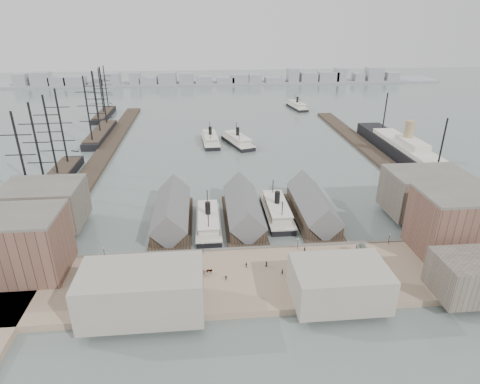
{
  "coord_description": "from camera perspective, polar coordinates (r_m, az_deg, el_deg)",
  "views": [
    {
      "loc": [
        -13.37,
        -114.0,
        70.74
      ],
      "look_at": [
        0.0,
        30.0,
        6.0
      ],
      "focal_mm": 30.0,
      "sensor_mm": 36.0,
      "label": 1
    }
  ],
  "objects": [
    {
      "name": "pedestrian_11",
      "position": [
        120.12,
        0.91,
        -10.32
      ],
      "size": [
        1.0,
        1.0,
        1.64
      ],
      "primitive_type": "imported",
      "rotation": [
        0.0,
        0.0,
        2.39
      ],
      "color": "black",
      "rests_on": "quay"
    },
    {
      "name": "warehouse_west_back",
      "position": [
        156.34,
        -26.03,
        -1.76
      ],
      "size": [
        26.0,
        20.0,
        14.0
      ],
      "primitive_type": "cube",
      "color": "#60564C",
      "rests_on": "west_land"
    },
    {
      "name": "ocean_steamer",
      "position": [
        228.85,
        22.49,
        5.41
      ],
      "size": [
        14.06,
        102.76,
        20.55
      ],
      "color": "black",
      "rests_on": "ground"
    },
    {
      "name": "sailing_ship_near",
      "position": [
        193.68,
        -25.1,
        1.23
      ],
      "size": [
        9.61,
        66.24,
        39.53
      ],
      "color": "black",
      "rests_on": "ground"
    },
    {
      "name": "tram",
      "position": [
        126.41,
        17.2,
        -8.98
      ],
      "size": [
        4.41,
        11.27,
        3.9
      ],
      "rotation": [
        0.0,
        0.0,
        -0.15
      ],
      "color": "black",
      "rests_on": "quay"
    },
    {
      "name": "street_bldg_east",
      "position": [
        123.43,
        29.93,
        -10.35
      ],
      "size": [
        18.0,
        14.0,
        11.0
      ],
      "primitive_type": "cube",
      "color": "#60564C",
      "rests_on": "quay"
    },
    {
      "name": "pedestrian_1",
      "position": [
        117.9,
        -18.24,
        -12.5
      ],
      "size": [
        0.92,
        0.96,
        1.56
      ],
      "primitive_type": "imported",
      "rotation": [
        0.0,
        0.0,
        2.16
      ],
      "color": "black",
      "rests_on": "quay"
    },
    {
      "name": "warehouse_west_front",
      "position": [
        131.07,
        -30.37,
        -6.65
      ],
      "size": [
        32.0,
        18.0,
        18.0
      ],
      "primitive_type": "cube",
      "color": "brown",
      "rests_on": "west_land"
    },
    {
      "name": "ferry_shed_east",
      "position": [
        151.82,
        10.29,
        -2.11
      ],
      "size": [
        14.0,
        42.0,
        12.6
      ],
      "color": "#2D231C",
      "rests_on": "ground"
    },
    {
      "name": "lamp_post_far_w",
      "position": [
        129.65,
        -18.8,
        -7.95
      ],
      "size": [
        0.44,
        0.44,
        3.92
      ],
      "color": "black",
      "rests_on": "quay"
    },
    {
      "name": "warehouse_east_back",
      "position": [
        164.36,
        24.86,
        -0.12
      ],
      "size": [
        28.0,
        20.0,
        15.0
      ],
      "primitive_type": "cube",
      "color": "#60564C",
      "rests_on": "east_land"
    },
    {
      "name": "horse_cart_right",
      "position": [
        118.29,
        9.55,
        -11.34
      ],
      "size": [
        4.8,
        2.83,
        1.54
      ],
      "rotation": [
        0.0,
        0.0,
        1.26
      ],
      "color": "black",
      "rests_on": "quay"
    },
    {
      "name": "pedestrian_9",
      "position": [
        132.02,
        26.61,
        -9.71
      ],
      "size": [
        0.97,
        1.02,
        1.75
      ],
      "primitive_type": "imported",
      "rotation": [
        0.0,
        0.0,
        4.03
      ],
      "color": "black",
      "rests_on": "quay"
    },
    {
      "name": "lamp_post_near_w",
      "position": [
        125.75,
        -5.3,
        -7.68
      ],
      "size": [
        0.44,
        0.44,
        3.92
      ],
      "color": "black",
      "rests_on": "quay"
    },
    {
      "name": "ferry_shed_center",
      "position": [
        147.24,
        0.47,
        -2.56
      ],
      "size": [
        14.0,
        42.0,
        12.6
      ],
      "color": "#2D231C",
      "rests_on": "ground"
    },
    {
      "name": "quay",
      "position": [
        117.81,
        2.3,
        -12.2
      ],
      "size": [
        180.0,
        30.0,
        2.0
      ],
      "primitive_type": "cube",
      "color": "#8D755F",
      "rests_on": "ground"
    },
    {
      "name": "lamp_post_near_e",
      "position": [
        128.9,
        8.25,
        -6.98
      ],
      "size": [
        0.44,
        0.44,
        3.92
      ],
      "color": "black",
      "rests_on": "quay"
    },
    {
      "name": "ferry_open_near",
      "position": [
        239.26,
        -4.22,
        7.48
      ],
      "size": [
        10.95,
        30.48,
        10.7
      ],
      "rotation": [
        0.0,
        0.0,
        0.07
      ],
      "color": "black",
      "rests_on": "ground"
    },
    {
      "name": "pedestrian_2",
      "position": [
        126.06,
        -7.76,
        -8.71
      ],
      "size": [
        1.15,
        1.31,
        1.76
      ],
      "primitive_type": "imported",
      "rotation": [
        0.0,
        0.0,
        4.16
      ],
      "color": "black",
      "rests_on": "quay"
    },
    {
      "name": "street_bldg_center",
      "position": [
        109.09,
        13.93,
        -12.47
      ],
      "size": [
        24.0,
        16.0,
        10.0
      ],
      "primitive_type": "cube",
      "color": "gray",
      "rests_on": "quay"
    },
    {
      "name": "far_shore",
      "position": [
        453.24,
        -3.96,
        15.58
      ],
      "size": [
        500.0,
        40.0,
        15.72
      ],
      "color": "gray",
      "rests_on": "ground"
    },
    {
      "name": "pedestrian_3",
      "position": [
        115.04,
        -2.0,
        -12.09
      ],
      "size": [
        1.03,
        0.63,
        1.63
      ],
      "primitive_type": "imported",
      "rotation": [
        0.0,
        0.0,
        2.89
      ],
      "color": "black",
      "rests_on": "quay"
    },
    {
      "name": "pedestrian_10",
      "position": [
        118.69,
        10.7,
        -11.29
      ],
      "size": [
        0.81,
        1.02,
        1.61
      ],
      "primitive_type": "imported",
      "rotation": [
        0.0,
        0.0,
        4.19
      ],
      "color": "black",
      "rests_on": "quay"
    },
    {
      "name": "horse_cart_left",
      "position": [
        125.86,
        -20.34,
        -10.29
      ],
      "size": [
        4.77,
        2.61,
        1.49
      ],
      "rotation": [
        0.0,
        0.0,
        1.28
      ],
      "color": "black",
      "rests_on": "quay"
    },
    {
      "name": "ferry_open_mid",
      "position": [
        236.32,
        -0.33,
        7.35
      ],
      "size": [
        18.54,
        32.15,
        11.0
      ],
      "rotation": [
        0.0,
        0.0,
        0.32
      ],
      "color": "black",
      "rests_on": "ground"
    },
    {
      "name": "ferry_shed_west",
      "position": [
        147.17,
        -9.66,
        -2.95
      ],
      "size": [
        14.0,
        42.0,
        12.6
      ],
      "color": "#2D231C",
      "rests_on": "ground"
    },
    {
      "name": "ferry_docked_east",
      "position": [
        152.21,
        5.25,
        -2.61
      ],
      "size": [
        9.15,
        30.49,
        10.89
      ],
      "color": "black",
      "rests_on": "ground"
    },
    {
      "name": "ground",
      "position": [
        134.83,
        1.19,
        -7.54
      ],
      "size": [
        900.0,
        900.0,
        0.0
      ],
      "primitive_type": "plane",
      "color": "#54615F",
      "rests_on": "ground"
    },
    {
      "name": "ferry_open_far",
      "position": [
        333.28,
        8.12,
        12.04
      ],
      "size": [
        13.12,
        29.41,
        10.14
      ],
      "rotation": [
        0.0,
        0.0,
        0.17
      ],
      "color": "black",
      "rests_on": "ground"
    },
    {
      "name": "east_wharf",
      "position": [
        234.22,
        18.02,
        5.54
      ],
      "size": [
        10.0,
        180.0,
        1.6
      ],
      "primitive_type": "cube",
      "color": "#2D231C",
      "rests_on": "ground"
    },
    {
      "name": "seawall",
      "position": [
        129.85,
        1.45,
        -8.3
      ],
      "size": [
        180.0,
        1.2,
        2.3
      ],
      "primitive_type": "cube",
      "color": "#59544C",
      "rests_on": "ground"
    },
    {
      "name": "sailing_ship_far",
      "position": [
        318.38,
        -18.76,
        10.49
      ],
      "size": [
        8.51,
        47.3,
        35.0
      ],
      "color": "black",
      "rests_on": "ground"
    },
    {
      "name": "pedestrian_4",
      "position": [
        120.64,
        3.77,
        -10.18
      ],
      "size": [
        0.86,
        1.0,
        1.73
      ],
      "primitive_type": "imported",
      "rotation": [
        0.0,
        0.0,
        2.01
      ],
      "color": "black",
      "rests_on": "quay"
    },
    {
      "name": "warehouse_east_front",
      "position": [
        142.18,
        29.38,
        -3.86
      ],
      "size": [
        30.0,
        18.0,
        19.0
      ],
      "primitive_type": "cube",
      "color": "brown",
      "rests_on": "east_land"
    },
    {
      "name": "pedestrian_8",
      "position": [
        130.81,
        18.89,
        -8.64
      ],
      "size": [
        1.03,
        0.76,
        1.62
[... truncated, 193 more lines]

